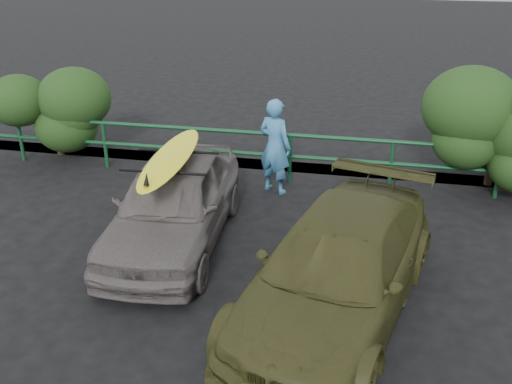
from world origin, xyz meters
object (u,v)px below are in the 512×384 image
(surfboard, at_px, (171,158))
(man, at_px, (275,146))
(olive_vehicle, at_px, (337,269))
(sedan, at_px, (174,203))
(guardrail, at_px, (241,154))

(surfboard, bearing_deg, man, 58.35)
(olive_vehicle, bearing_deg, man, 125.92)
(sedan, distance_m, man, 2.63)
(guardrail, bearing_deg, sedan, -99.80)
(sedan, relative_size, olive_vehicle, 0.89)
(man, height_order, surfboard, man)
(sedan, height_order, olive_vehicle, sedan)
(guardrail, xyz_separation_m, sedan, (-0.49, -2.81, 0.18))
(sedan, xyz_separation_m, surfboard, (0.00, 0.00, 0.78))
(man, bearing_deg, surfboard, 85.67)
(surfboard, bearing_deg, olive_vehicle, -30.11)
(guardrail, distance_m, surfboard, 3.01)
(olive_vehicle, relative_size, man, 2.47)
(olive_vehicle, distance_m, surfboard, 3.17)
(guardrail, xyz_separation_m, man, (0.78, -0.52, 0.41))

